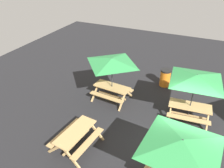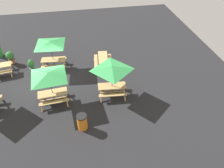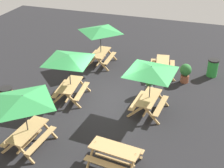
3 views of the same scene
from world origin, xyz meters
The scene contains 8 objects.
ground_plane centered at (0.00, 0.00, 0.00)m, with size 27.29×27.29×0.00m, color #232326.
picnic_table_0 centered at (-4.04, 1.94, 1.99)m, with size 2.15×2.15×2.34m.
picnic_table_3 centered at (-0.27, 1.94, 1.99)m, with size 2.82×2.82×2.34m.
picnic_table_4 centered at (-0.23, -1.92, 1.99)m, with size 2.82×2.82×2.34m.
picnic_table_5 centered at (-3.96, -1.52, 0.56)m, with size 1.69×1.93×0.81m.
trash_bin_orange centered at (-1.90, 4.40, 0.49)m, with size 0.59×0.59×0.98m.
potted_plant_0 centered at (3.13, -3.12, 0.60)m, with size 0.60×0.60×1.05m.
potted_plant_1 centered at (1.36, -1.57, 0.57)m, with size 0.45×0.45×1.13m.
Camera 2 is at (-2.10, 12.56, 9.81)m, focal length 35.00 mm.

